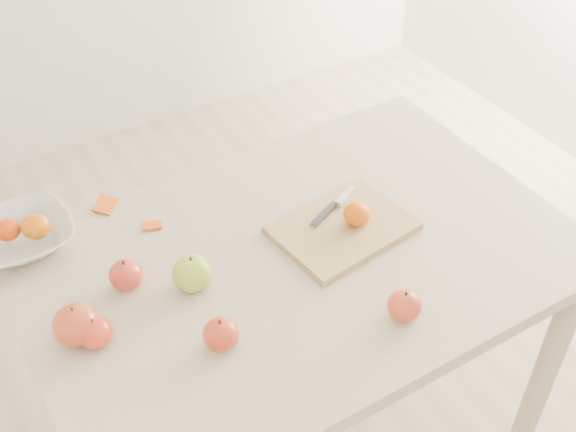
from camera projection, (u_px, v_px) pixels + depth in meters
table at (299, 284)px, 1.66m from camera, size 1.20×0.80×0.75m
cutting_board at (343, 228)px, 1.64m from camera, size 0.32×0.25×0.02m
board_tangerine at (357, 214)px, 1.62m from camera, size 0.06×0.06×0.05m
fruit_bowl at (23, 236)px, 1.59m from camera, size 0.22×0.22×0.05m
bowl_tangerine_near at (8, 230)px, 1.57m from camera, size 0.05×0.05×0.05m
bowl_tangerine_far at (36, 226)px, 1.58m from camera, size 0.06×0.06×0.06m
orange_peel_a at (106, 206)px, 1.71m from camera, size 0.07×0.07×0.01m
orange_peel_b at (152, 225)px, 1.66m from camera, size 0.05×0.05×0.01m
paring_knife at (342, 199)px, 1.69m from camera, size 0.16×0.08×0.01m
apple_green at (192, 273)px, 1.49m from camera, size 0.09×0.09×0.08m
apple_red_d at (95, 333)px, 1.38m from camera, size 0.07×0.07×0.06m
apple_red_c at (221, 334)px, 1.38m from camera, size 0.07×0.07×0.06m
apple_red_e at (404, 306)px, 1.43m from camera, size 0.07×0.07×0.06m
apple_red_a at (126, 275)px, 1.50m from camera, size 0.07×0.07×0.06m
apple_red_b at (77, 325)px, 1.38m from camera, size 0.09×0.09×0.08m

